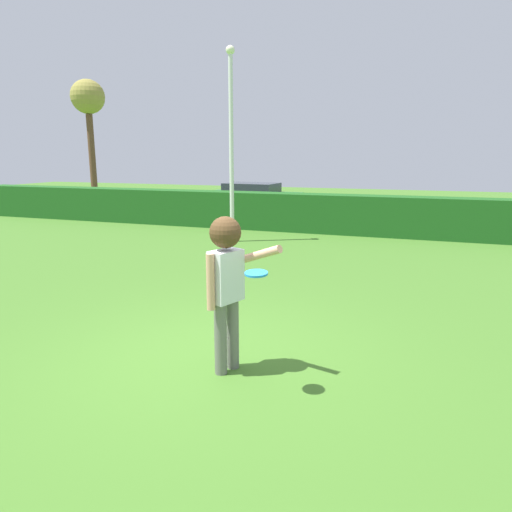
{
  "coord_description": "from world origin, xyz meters",
  "views": [
    {
      "loc": [
        2.27,
        -4.8,
        2.44
      ],
      "look_at": [
        0.3,
        0.75,
        1.15
      ],
      "focal_mm": 32.38,
      "sensor_mm": 36.0,
      "label": 1
    }
  ],
  "objects_px": {
    "person": "(226,274)",
    "bare_elm_tree": "(88,102)",
    "lamppost": "(231,136)",
    "parked_car_green": "(252,196)",
    "frisbee": "(256,273)"
  },
  "relations": [
    {
      "from": "person",
      "to": "bare_elm_tree",
      "type": "distance_m",
      "value": 22.69
    },
    {
      "from": "lamppost",
      "to": "parked_car_green",
      "type": "distance_m",
      "value": 7.52
    },
    {
      "from": "person",
      "to": "bare_elm_tree",
      "type": "relative_size",
      "value": 0.28
    },
    {
      "from": "person",
      "to": "lamppost",
      "type": "bearing_deg",
      "value": 112.01
    },
    {
      "from": "person",
      "to": "frisbee",
      "type": "distance_m",
      "value": 0.65
    },
    {
      "from": "person",
      "to": "parked_car_green",
      "type": "relative_size",
      "value": 0.42
    },
    {
      "from": "lamppost",
      "to": "frisbee",
      "type": "bearing_deg",
      "value": -65.99
    },
    {
      "from": "person",
      "to": "parked_car_green",
      "type": "xyz_separation_m",
      "value": [
        -4.98,
        14.48,
        -0.47
      ]
    },
    {
      "from": "person",
      "to": "lamppost",
      "type": "xyz_separation_m",
      "value": [
        -3.06,
        7.57,
        1.79
      ]
    },
    {
      "from": "frisbee",
      "to": "bare_elm_tree",
      "type": "bearing_deg",
      "value": 132.3
    },
    {
      "from": "frisbee",
      "to": "bare_elm_tree",
      "type": "relative_size",
      "value": 0.04
    },
    {
      "from": "person",
      "to": "parked_car_green",
      "type": "distance_m",
      "value": 15.32
    },
    {
      "from": "person",
      "to": "lamppost",
      "type": "distance_m",
      "value": 8.36
    },
    {
      "from": "lamppost",
      "to": "bare_elm_tree",
      "type": "bearing_deg",
      "value": 142.86
    },
    {
      "from": "parked_car_green",
      "to": "bare_elm_tree",
      "type": "xyz_separation_m",
      "value": [
        -9.98,
        2.11,
        4.48
      ]
    }
  ]
}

